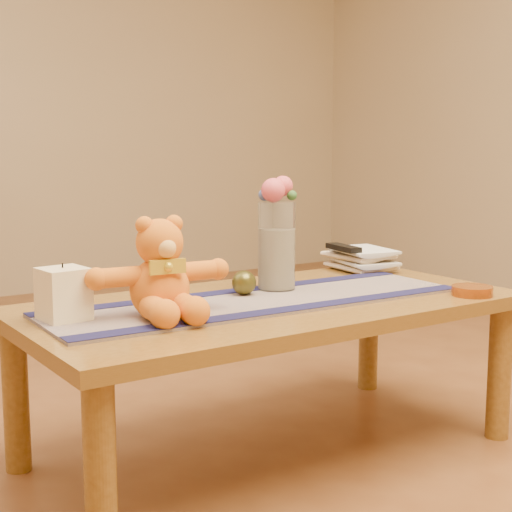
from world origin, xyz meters
TOP-DOWN VIEW (x-y plane):
  - floor at (0.00, 0.00)m, footprint 5.50×5.50m
  - coffee_table_top at (0.00, 0.00)m, footprint 1.40×0.70m
  - table_leg_fl at (-0.64, -0.29)m, footprint 0.07×0.07m
  - table_leg_fr at (0.64, -0.29)m, footprint 0.07×0.07m
  - table_leg_bl at (-0.64, 0.29)m, footprint 0.07×0.07m
  - table_leg_br at (0.64, 0.29)m, footprint 0.07×0.07m
  - persian_runner at (-0.05, -0.01)m, footprint 1.21×0.39m
  - runner_border_near at (-0.05, -0.15)m, footprint 1.20×0.10m
  - runner_border_far at (-0.04, 0.14)m, footprint 1.20×0.10m
  - teddy_bear at (-0.36, -0.02)m, footprint 0.38×0.33m
  - pillar_candle at (-0.58, 0.06)m, footprint 0.12×0.12m
  - candle_wick at (-0.58, 0.06)m, footprint 0.00×0.00m
  - glass_vase at (0.09, 0.09)m, footprint 0.11×0.11m
  - potpourri_fill at (0.09, 0.09)m, footprint 0.09×0.09m
  - rose_left at (0.07, 0.08)m, footprint 0.07×0.07m
  - rose_right at (0.11, 0.10)m, footprint 0.06×0.06m
  - blue_flower_back at (0.10, 0.13)m, footprint 0.04×0.04m
  - blue_flower_side at (0.06, 0.11)m, footprint 0.04×0.04m
  - leaf_sprig at (0.13, 0.07)m, footprint 0.03×0.03m
  - bronze_ball at (-0.04, 0.07)m, footprint 0.09×0.09m
  - book_bottom at (0.48, 0.26)m, footprint 0.18×0.24m
  - book_lower at (0.48, 0.25)m, footprint 0.21×0.25m
  - book_upper at (0.47, 0.26)m, footprint 0.17×0.23m
  - book_top at (0.48, 0.25)m, footprint 0.20×0.25m
  - tv_remote at (0.48, 0.25)m, footprint 0.07×0.16m
  - amber_dish at (0.52, -0.27)m, footprint 0.14×0.14m

SIDE VIEW (x-z plane):
  - floor at x=0.00m, z-range 0.00..0.00m
  - table_leg_fl at x=-0.64m, z-range 0.00..0.41m
  - table_leg_fr at x=0.64m, z-range 0.00..0.41m
  - table_leg_bl at x=-0.64m, z-range 0.00..0.41m
  - table_leg_br at x=0.64m, z-range 0.00..0.41m
  - coffee_table_top at x=0.00m, z-range 0.41..0.45m
  - persian_runner at x=-0.05m, z-range 0.45..0.46m
  - runner_border_near at x=-0.05m, z-range 0.46..0.46m
  - runner_border_far at x=-0.04m, z-range 0.46..0.46m
  - book_bottom at x=0.48m, z-range 0.45..0.47m
  - amber_dish at x=0.52m, z-range 0.45..0.48m
  - book_lower at x=0.48m, z-range 0.47..0.49m
  - bronze_ball at x=-0.04m, z-range 0.46..0.53m
  - book_upper at x=0.47m, z-range 0.49..0.51m
  - book_top at x=0.48m, z-range 0.51..0.53m
  - pillar_candle at x=-0.58m, z-range 0.46..0.59m
  - tv_remote at x=0.48m, z-range 0.53..0.54m
  - potpourri_fill at x=0.09m, z-range 0.46..0.64m
  - teddy_bear at x=-0.36m, z-range 0.46..0.69m
  - glass_vase at x=0.09m, z-range 0.46..0.72m
  - candle_wick at x=-0.58m, z-range 0.59..0.60m
  - leaf_sprig at x=0.13m, z-range 0.72..0.75m
  - blue_flower_side at x=0.06m, z-range 0.72..0.76m
  - blue_flower_back at x=0.10m, z-range 0.72..0.77m
  - rose_left at x=0.07m, z-range 0.72..0.79m
  - rose_right at x=0.11m, z-range 0.73..0.79m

